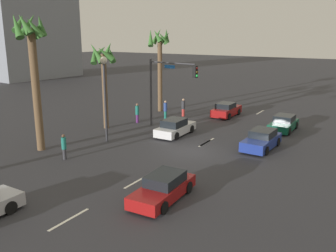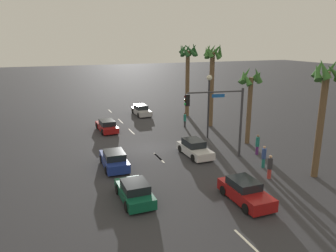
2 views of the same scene
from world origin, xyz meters
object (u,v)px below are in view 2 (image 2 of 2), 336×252
at_px(palm_tree_3, 325,93).
at_px(car_0, 245,192).
at_px(palm_tree_0, 212,69).
at_px(traffic_signal, 222,112).
at_px(car_2, 195,148).
at_px(car_3, 135,192).
at_px(streetlamp, 209,95).
at_px(car_1, 141,110).
at_px(pedestrian_2, 257,144).
at_px(palm_tree_1, 188,63).
at_px(palm_tree_2, 250,87).
at_px(pedestrian_3, 270,166).
at_px(car_5, 107,126).
at_px(car_4, 114,160).
at_px(pedestrian_0, 264,156).
at_px(pedestrian_1, 185,119).

bearing_deg(palm_tree_3, car_0, -79.16).
bearing_deg(palm_tree_0, traffic_signal, -24.16).
height_order(car_0, palm_tree_3, palm_tree_3).
bearing_deg(car_0, car_2, 174.92).
distance_m(car_3, palm_tree_0, 20.88).
xyz_separation_m(streetlamp, palm_tree_0, (-4.22, 2.63, 2.19)).
bearing_deg(car_1, pedestrian_2, 14.44).
height_order(car_2, palm_tree_1, palm_tree_1).
distance_m(traffic_signal, palm_tree_2, 5.55).
distance_m(car_2, traffic_signal, 4.15).
relative_size(car_2, palm_tree_2, 0.56).
xyz_separation_m(streetlamp, palm_tree_2, (3.00, 2.76, 1.00)).
bearing_deg(pedestrian_3, pedestrian_2, 153.21).
bearing_deg(car_0, car_1, 177.50).
distance_m(car_2, car_3, 9.50).
bearing_deg(traffic_signal, pedestrian_3, 12.51).
height_order(car_5, pedestrian_3, pedestrian_3).
distance_m(car_4, pedestrian_0, 11.90).
xyz_separation_m(car_2, car_3, (6.18, -7.22, -0.02)).
distance_m(car_1, car_4, 18.95).
relative_size(car_3, palm_tree_0, 0.41).
xyz_separation_m(car_1, palm_tree_3, (24.64, 6.00, 5.68)).
xyz_separation_m(traffic_signal, pedestrian_1, (-10.50, 1.40, -3.18)).
xyz_separation_m(pedestrian_2, palm_tree_1, (-16.30, 0.68, 5.97)).
distance_m(car_5, pedestrian_1, 8.97).
distance_m(traffic_signal, palm_tree_0, 11.25).
xyz_separation_m(car_2, streetlamp, (-4.33, 3.63, 3.90)).
xyz_separation_m(car_4, palm_tree_1, (-14.62, 13.14, 6.30)).
relative_size(car_4, pedestrian_2, 2.32).
height_order(car_2, pedestrian_3, pedestrian_3).
bearing_deg(palm_tree_3, pedestrian_2, -168.88).
xyz_separation_m(car_3, pedestrian_1, (-15.25, 10.40, 0.31)).
bearing_deg(palm_tree_3, car_1, -166.31).
xyz_separation_m(car_3, palm_tree_3, (1.28, 13.57, 5.70)).
relative_size(car_5, pedestrian_2, 2.37).
bearing_deg(pedestrian_2, car_4, -97.65).
bearing_deg(car_0, palm_tree_3, 100.84).
bearing_deg(car_5, car_0, 13.97).
height_order(streetlamp, pedestrian_0, streetlamp).
relative_size(traffic_signal, pedestrian_2, 3.28).
relative_size(car_2, pedestrian_2, 2.32).
height_order(traffic_signal, pedestrian_0, traffic_signal).
distance_m(car_0, pedestrian_1, 18.33).
distance_m(car_1, palm_tree_2, 17.66).
height_order(car_4, streetlamp, streetlamp).
bearing_deg(pedestrian_1, pedestrian_3, -0.99).
height_order(car_4, pedestrian_1, pedestrian_1).
xyz_separation_m(car_0, palm_tree_1, (-23.25, 6.72, 6.30)).
relative_size(car_1, pedestrian_2, 2.39).
xyz_separation_m(car_4, streetlamp, (-4.52, 10.83, 3.89)).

